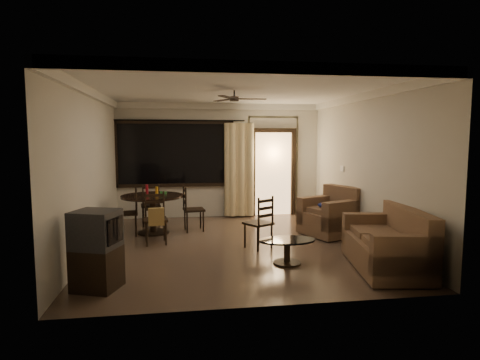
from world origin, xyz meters
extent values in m
plane|color=#7F6651|center=(0.00, 0.00, 0.00)|extent=(5.50, 5.50, 0.00)
plane|color=beige|center=(0.00, 2.75, 1.40)|extent=(5.00, 0.00, 5.00)
plane|color=beige|center=(0.00, -2.75, 1.40)|extent=(5.00, 0.00, 5.00)
plane|color=beige|center=(-2.50, 0.00, 1.40)|extent=(0.00, 5.50, 5.50)
plane|color=beige|center=(2.50, 0.00, 1.40)|extent=(0.00, 5.50, 5.50)
plane|color=white|center=(0.00, 0.00, 2.80)|extent=(5.50, 5.50, 0.00)
cube|color=black|center=(-1.10, 2.72, 1.57)|extent=(2.70, 0.04, 1.45)
cylinder|color=black|center=(-1.00, 2.63, 2.38)|extent=(3.20, 0.03, 0.03)
cube|color=#FFC684|center=(1.35, 2.71, 1.05)|extent=(0.91, 0.03, 2.08)
cube|color=white|center=(2.48, 1.05, 1.30)|extent=(0.02, 0.18, 0.12)
cylinder|color=black|center=(0.00, 0.00, 2.74)|extent=(0.03, 0.03, 0.12)
cylinder|color=black|center=(0.00, 0.00, 2.65)|extent=(0.16, 0.16, 0.08)
cylinder|color=black|center=(-1.54, 1.14, 0.77)|extent=(1.27, 1.27, 0.04)
cylinder|color=black|center=(-1.54, 1.14, 0.39)|extent=(0.13, 0.13, 0.74)
cylinder|color=black|center=(-1.54, 1.14, 0.02)|extent=(0.63, 0.63, 0.03)
cylinder|color=maroon|center=(-1.66, 1.18, 0.90)|extent=(0.06, 0.06, 0.22)
cylinder|color=orange|center=(-1.45, 1.10, 0.88)|extent=(0.06, 0.06, 0.18)
cube|color=#22732C|center=(-1.33, 1.29, 0.82)|extent=(0.14, 0.10, 0.05)
cube|color=black|center=(-2.05, 1.03, 0.45)|extent=(0.47, 0.47, 0.04)
cube|color=black|center=(-0.70, 1.25, 0.45)|extent=(0.47, 0.47, 0.04)
cube|color=black|center=(-1.44, 0.30, 0.45)|extent=(0.47, 0.47, 0.04)
cube|color=tan|center=(-1.41, 0.07, 0.55)|extent=(0.29, 0.11, 0.32)
cube|color=black|center=(-1.64, 1.93, 0.45)|extent=(0.47, 0.47, 0.04)
cube|color=black|center=(-2.05, -1.89, 0.27)|extent=(0.67, 0.64, 0.55)
cube|color=black|center=(-2.05, -1.89, 0.79)|extent=(0.67, 0.64, 0.49)
cube|color=black|center=(-1.79, -1.98, 0.79)|extent=(0.15, 0.37, 0.33)
cube|color=#4E2E24|center=(2.05, -1.69, 0.23)|extent=(1.15, 1.81, 0.42)
cube|color=#4E2E24|center=(2.39, -1.75, 0.58)|extent=(0.48, 1.70, 0.68)
cube|color=#4E2E24|center=(1.93, -2.43, 0.44)|extent=(0.91, 0.33, 0.53)
cube|color=#4E2E24|center=(2.17, -0.95, 0.44)|extent=(0.91, 0.33, 0.53)
cube|color=#4E2E24|center=(2.00, -1.68, 0.47)|extent=(0.86, 1.56, 0.13)
cube|color=#4E2E24|center=(2.00, 0.46, 0.25)|extent=(1.24, 1.24, 0.45)
cube|color=#4E2E24|center=(2.33, 0.60, 0.61)|extent=(0.57, 0.96, 0.73)
cube|color=#4E2E24|center=(2.14, 0.11, 0.47)|extent=(0.95, 0.55, 0.56)
cube|color=#4E2E24|center=(1.85, 0.80, 0.47)|extent=(0.95, 0.55, 0.56)
cube|color=#4E2E24|center=(1.94, 0.43, 0.50)|extent=(0.90, 0.93, 0.13)
ellipsoid|color=navy|center=(1.94, 0.43, 0.62)|extent=(0.40, 0.34, 0.12)
ellipsoid|color=black|center=(0.67, -1.23, 0.37)|extent=(0.89, 0.53, 0.03)
cylinder|color=black|center=(0.67, -1.23, 0.19)|extent=(0.10, 0.10, 0.35)
cylinder|color=black|center=(0.67, -1.23, 0.01)|extent=(0.43, 0.43, 0.03)
cube|color=black|center=(0.39, -0.27, 0.45)|extent=(0.57, 0.57, 0.04)
camera|label=1|loc=(-0.94, -7.16, 1.96)|focal=30.00mm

